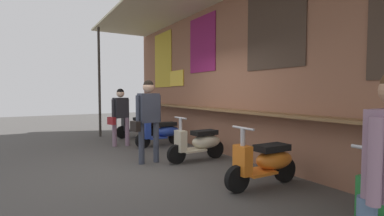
# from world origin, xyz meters

# --- Properties ---
(ground_plane) EXTENTS (30.21, 30.21, 0.00)m
(ground_plane) POSITION_xyz_m (0.00, 0.00, 0.00)
(ground_plane) COLOR #474442
(market_stall_facade) EXTENTS (10.79, 2.26, 3.79)m
(market_stall_facade) POSITION_xyz_m (0.00, 1.89, 2.08)
(market_stall_facade) COLOR #8C5B44
(market_stall_facade) RESTS_ON ground_plane
(scooter_black) EXTENTS (0.47, 1.40, 0.97)m
(scooter_black) POSITION_xyz_m (-3.78, 1.08, 0.39)
(scooter_black) COLOR black
(scooter_black) RESTS_ON ground_plane
(scooter_blue) EXTENTS (0.46, 1.40, 0.97)m
(scooter_blue) POSITION_xyz_m (-1.94, 1.08, 0.39)
(scooter_blue) COLOR #233D9E
(scooter_blue) RESTS_ON ground_plane
(scooter_cream) EXTENTS (0.46, 1.40, 0.97)m
(scooter_cream) POSITION_xyz_m (-0.00, 1.08, 0.39)
(scooter_cream) COLOR beige
(scooter_cream) RESTS_ON ground_plane
(scooter_orange) EXTENTS (0.46, 1.40, 0.97)m
(scooter_orange) POSITION_xyz_m (1.94, 1.08, 0.39)
(scooter_orange) COLOR orange
(scooter_orange) RESTS_ON ground_plane
(shopper_browsing) EXTENTS (0.41, 0.64, 1.59)m
(shopper_browsing) POSITION_xyz_m (-2.50, 0.08, 0.95)
(shopper_browsing) COLOR gray
(shopper_browsing) RESTS_ON ground_plane
(shopper_passing) EXTENTS (0.34, 0.68, 1.73)m
(shopper_passing) POSITION_xyz_m (-0.36, 0.03, 1.07)
(shopper_passing) COLOR #383D4C
(shopper_passing) RESTS_ON ground_plane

